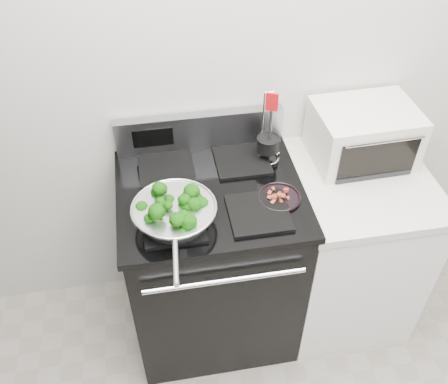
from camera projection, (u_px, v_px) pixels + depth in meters
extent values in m
cube|color=#B7B5AE|center=(266.00, 60.00, 2.11)|extent=(4.00, 0.02, 2.70)
cube|color=black|center=(212.00, 264.00, 2.43)|extent=(0.76, 0.66, 0.92)
cube|color=black|center=(210.00, 193.00, 2.11)|extent=(0.79, 0.69, 0.03)
cube|color=#99999E|center=(200.00, 131.00, 2.26)|extent=(0.76, 0.05, 0.18)
cube|color=black|center=(174.00, 223.00, 1.95)|extent=(0.24, 0.24, 0.01)
cube|color=black|center=(259.00, 213.00, 2.00)|extent=(0.24, 0.24, 0.01)
cube|color=black|center=(166.00, 168.00, 2.20)|extent=(0.24, 0.24, 0.01)
cube|color=black|center=(242.00, 160.00, 2.24)|extent=(0.24, 0.24, 0.01)
cube|color=white|center=(345.00, 249.00, 2.53)|extent=(0.60, 0.66, 0.88)
cube|color=beige|center=(362.00, 181.00, 2.22)|extent=(0.62, 0.68, 0.04)
torus|color=silver|center=(174.00, 207.00, 1.91)|extent=(0.34, 0.34, 0.01)
cylinder|color=silver|center=(176.00, 262.00, 1.73)|extent=(0.04, 0.20, 0.02)
cylinder|color=black|center=(279.00, 198.00, 2.06)|extent=(0.18, 0.18, 0.01)
cylinder|color=black|center=(268.00, 144.00, 2.20)|extent=(0.09, 0.09, 0.07)
cylinder|color=black|center=(269.00, 129.00, 2.15)|extent=(0.02, 0.02, 0.21)
cube|color=red|center=(271.00, 100.00, 2.05)|extent=(0.05, 0.03, 0.09)
cube|color=beige|center=(363.00, 134.00, 2.24)|extent=(0.45, 0.34, 0.25)
cube|color=black|center=(377.00, 159.00, 2.12)|extent=(0.35, 0.02, 0.18)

